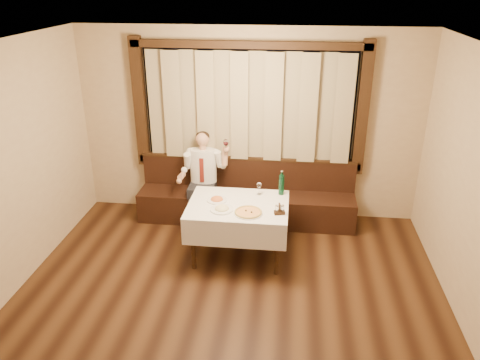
# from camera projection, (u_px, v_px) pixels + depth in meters

# --- Properties ---
(room) EXTENTS (5.01, 6.01, 2.81)m
(room) POSITION_uv_depth(u_px,v_px,m) (230.00, 172.00, 4.96)
(room) COLOR black
(room) RESTS_ON ground
(banquette) EXTENTS (3.20, 0.61, 0.94)m
(banquette) POSITION_uv_depth(u_px,v_px,m) (246.00, 200.00, 7.03)
(banquette) COLOR black
(banquette) RESTS_ON ground
(dining_table) EXTENTS (1.27, 0.97, 0.76)m
(dining_table) POSITION_uv_depth(u_px,v_px,m) (238.00, 211.00, 5.96)
(dining_table) COLOR black
(dining_table) RESTS_ON ground
(pizza) EXTENTS (0.35, 0.35, 0.04)m
(pizza) POSITION_uv_depth(u_px,v_px,m) (248.00, 212.00, 5.68)
(pizza) COLOR white
(pizza) RESTS_ON dining_table
(pasta_red) EXTENTS (0.26, 0.26, 0.09)m
(pasta_red) POSITION_uv_depth(u_px,v_px,m) (217.00, 198.00, 6.00)
(pasta_red) COLOR white
(pasta_red) RESTS_ON dining_table
(pasta_cream) EXTENTS (0.29, 0.29, 0.10)m
(pasta_cream) POSITION_uv_depth(u_px,v_px,m) (222.00, 207.00, 5.75)
(pasta_cream) COLOR white
(pasta_cream) RESTS_ON dining_table
(green_bottle) EXTENTS (0.07, 0.07, 0.33)m
(green_bottle) POSITION_uv_depth(u_px,v_px,m) (281.00, 184.00, 6.13)
(green_bottle) COLOR #125531
(green_bottle) RESTS_ON dining_table
(table_wine_glass) EXTENTS (0.07, 0.07, 0.18)m
(table_wine_glass) POSITION_uv_depth(u_px,v_px,m) (259.00, 186.00, 6.13)
(table_wine_glass) COLOR white
(table_wine_glass) RESTS_ON dining_table
(cruet_caddy) EXTENTS (0.14, 0.09, 0.14)m
(cruet_caddy) POSITION_uv_depth(u_px,v_px,m) (279.00, 210.00, 5.65)
(cruet_caddy) COLOR black
(cruet_caddy) RESTS_ON dining_table
(seated_man) EXTENTS (0.73, 0.55, 1.36)m
(seated_man) POSITION_uv_depth(u_px,v_px,m) (203.00, 171.00, 6.82)
(seated_man) COLOR black
(seated_man) RESTS_ON ground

